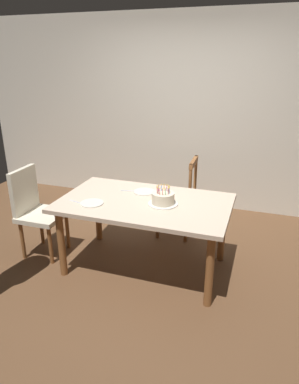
# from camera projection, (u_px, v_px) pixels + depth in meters

# --- Properties ---
(ground) EXTENTS (6.40, 6.40, 0.00)m
(ground) POSITION_uv_depth(u_px,v_px,m) (145.00, 266.00, 3.58)
(ground) COLOR brown
(back_wall) EXTENTS (6.40, 0.10, 2.60)m
(back_wall) POSITION_uv_depth(u_px,v_px,m) (190.00, 114.00, 4.74)
(back_wall) COLOR silver
(back_wall) RESTS_ON ground
(dining_table) EXTENTS (1.63, 0.98, 0.73)m
(dining_table) POSITION_uv_depth(u_px,v_px,m) (145.00, 209.00, 3.34)
(dining_table) COLOR beige
(dining_table) RESTS_ON ground
(birthday_cake) EXTENTS (0.28, 0.28, 0.18)m
(birthday_cake) POSITION_uv_depth(u_px,v_px,m) (163.00, 199.00, 3.22)
(birthday_cake) COLOR silver
(birthday_cake) RESTS_ON dining_table
(plate_near_celebrant) EXTENTS (0.22, 0.22, 0.01)m
(plate_near_celebrant) POSITION_uv_depth(u_px,v_px,m) (92.00, 203.00, 3.25)
(plate_near_celebrant) COLOR silver
(plate_near_celebrant) RESTS_ON dining_table
(plate_far_side) EXTENTS (0.22, 0.22, 0.01)m
(plate_far_side) POSITION_uv_depth(u_px,v_px,m) (144.00, 192.00, 3.53)
(plate_far_side) COLOR silver
(plate_far_side) RESTS_ON dining_table
(fork_near_celebrant) EXTENTS (0.18, 0.06, 0.01)m
(fork_near_celebrant) POSITION_uv_depth(u_px,v_px,m) (76.00, 202.00, 3.29)
(fork_near_celebrant) COLOR silver
(fork_near_celebrant) RESTS_ON dining_table
(fork_far_side) EXTENTS (0.18, 0.05, 0.01)m
(fork_far_side) POSITION_uv_depth(u_px,v_px,m) (129.00, 191.00, 3.56)
(fork_far_side) COLOR silver
(fork_far_side) RESTS_ON dining_table
(chair_spindle_back) EXTENTS (0.46, 0.46, 0.95)m
(chair_spindle_back) POSITION_uv_depth(u_px,v_px,m) (178.00, 199.00, 4.09)
(chair_spindle_back) COLOR beige
(chair_spindle_back) RESTS_ON ground
(chair_upholstered) EXTENTS (0.45, 0.45, 0.95)m
(chair_upholstered) POSITION_uv_depth(u_px,v_px,m) (35.00, 207.00, 3.67)
(chair_upholstered) COLOR beige
(chair_upholstered) RESTS_ON ground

